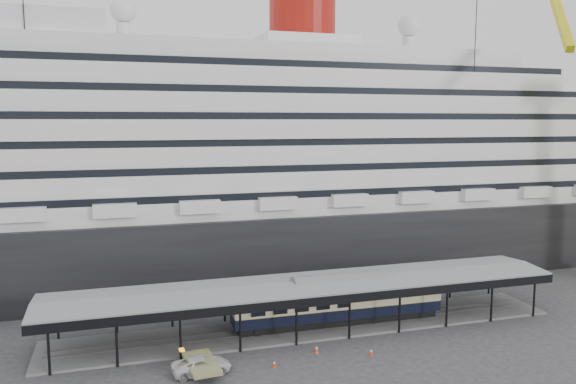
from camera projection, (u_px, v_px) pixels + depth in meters
name	position (u px, v px, depth m)	size (l,w,h in m)	color
ground	(326.00, 345.00, 56.68)	(200.00, 200.00, 0.00)	#313133
cruise_ship	(252.00, 149.00, 84.75)	(130.00, 30.00, 43.90)	black
platform_canopy	(310.00, 307.00, 61.12)	(56.00, 9.18, 5.30)	slate
port_truck	(202.00, 365.00, 50.26)	(2.46, 5.33, 1.48)	silver
pullman_carriage	(339.00, 300.00, 62.03)	(23.87, 3.47, 23.39)	black
traffic_cone_left	(274.00, 364.00, 51.57)	(0.45, 0.45, 0.68)	red
traffic_cone_mid	(317.00, 349.00, 54.72)	(0.51, 0.51, 0.82)	#EE4A0D
traffic_cone_right	(371.00, 352.00, 54.15)	(0.39, 0.39, 0.73)	#FA390D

